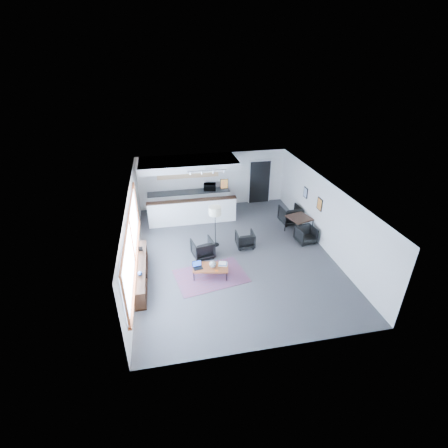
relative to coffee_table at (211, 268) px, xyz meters
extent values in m
cube|color=#474749|center=(1.04, 1.22, -0.36)|extent=(7.00, 9.00, 0.01)
cube|color=white|center=(1.04, 1.22, 2.25)|extent=(7.00, 9.00, 0.01)
cube|color=silver|center=(1.04, 5.72, 0.95)|extent=(7.00, 0.01, 2.60)
cube|color=silver|center=(1.04, -3.29, 0.95)|extent=(7.00, 0.01, 2.60)
cube|color=silver|center=(-2.47, 1.22, 0.95)|extent=(0.01, 9.00, 2.60)
cube|color=silver|center=(4.54, 1.22, 0.95)|extent=(0.01, 9.00, 2.60)
cube|color=#8CBFFF|center=(-2.43, 0.32, 1.15)|extent=(0.02, 5.80, 1.55)
cube|color=brown|center=(-2.40, 0.32, 0.35)|extent=(0.10, 5.95, 0.06)
cube|color=brown|center=(-2.41, 0.32, 1.95)|extent=(0.06, 5.95, 0.06)
cube|color=brown|center=(-2.41, -2.58, 1.15)|extent=(0.06, 0.06, 1.60)
cube|color=brown|center=(-2.41, 0.32, 1.15)|extent=(0.06, 0.06, 1.60)
cube|color=brown|center=(-2.41, 3.22, 1.15)|extent=(0.06, 0.06, 1.60)
cube|color=#311C11|center=(-2.26, 0.22, 0.27)|extent=(0.35, 3.00, 0.05)
cube|color=#311C11|center=(-2.26, 0.22, -0.30)|extent=(0.35, 3.00, 0.05)
cube|color=#311C11|center=(-2.26, -1.23, -0.02)|extent=(0.33, 0.04, 0.55)
cube|color=#311C11|center=(-2.26, 0.22, -0.02)|extent=(0.33, 0.04, 0.55)
cube|color=#311C11|center=(-2.26, 1.67, -0.02)|extent=(0.33, 0.04, 0.55)
cube|color=#3359A5|center=(-2.26, -1.08, -0.18)|extent=(0.18, 0.04, 0.20)
cube|color=silver|center=(-2.26, -0.91, -0.17)|extent=(0.18, 0.04, 0.22)
cube|color=maroon|center=(-2.26, -0.74, -0.16)|extent=(0.18, 0.04, 0.24)
cube|color=#311C11|center=(-2.26, -0.57, -0.18)|extent=(0.18, 0.04, 0.20)
cube|color=#3359A5|center=(-2.26, -0.40, -0.17)|extent=(0.18, 0.04, 0.22)
cube|color=silver|center=(-2.26, -0.23, -0.16)|extent=(0.18, 0.04, 0.24)
cube|color=maroon|center=(-2.26, -0.06, -0.18)|extent=(0.18, 0.04, 0.20)
cube|color=#311C11|center=(-2.26, 0.11, -0.17)|extent=(0.18, 0.04, 0.22)
cube|color=#3359A5|center=(-2.26, 0.28, -0.16)|extent=(0.18, 0.03, 0.24)
cube|color=silver|center=(-2.26, 0.45, -0.18)|extent=(0.18, 0.03, 0.20)
cube|color=maroon|center=(-2.26, 0.62, -0.17)|extent=(0.18, 0.03, 0.22)
cube|color=#311C11|center=(-2.26, 0.79, -0.16)|extent=(0.18, 0.04, 0.24)
cube|color=black|center=(-2.26, 1.02, 0.38)|extent=(0.14, 0.02, 0.18)
sphere|color=#264C99|center=(-2.24, -0.38, 0.36)|extent=(0.14, 0.14, 0.14)
cube|color=white|center=(-0.16, 3.92, 0.20)|extent=(3.80, 0.25, 1.10)
cube|color=#311C11|center=(-0.16, 3.92, 0.76)|extent=(3.85, 0.32, 0.04)
cube|color=white|center=(-0.16, 5.37, 0.10)|extent=(3.80, 0.60, 0.90)
cube|color=#2D2D2D|center=(-0.16, 5.37, 0.56)|extent=(3.82, 0.62, 0.04)
cube|color=tan|center=(-0.16, 5.52, 1.60)|extent=(2.80, 0.35, 0.70)
cube|color=white|center=(-0.16, 4.82, 2.10)|extent=(4.20, 1.80, 0.30)
cube|color=black|center=(1.24, 3.93, 1.40)|extent=(0.35, 0.03, 0.45)
cube|color=orange|center=(1.24, 3.91, 1.40)|extent=(0.30, 0.01, 0.40)
cube|color=black|center=(3.34, 5.64, 0.70)|extent=(1.00, 0.12, 2.10)
cube|color=white|center=(2.82, 5.65, 0.70)|extent=(0.06, 0.10, 2.10)
cube|color=white|center=(3.86, 5.65, 0.70)|extent=(0.06, 0.10, 2.10)
cube|color=white|center=(3.34, 5.65, 1.77)|extent=(1.10, 0.10, 0.06)
cube|color=silver|center=(0.44, 3.42, 2.21)|extent=(1.60, 0.04, 0.04)
cylinder|color=silver|center=(-0.21, 3.42, 2.13)|extent=(0.07, 0.07, 0.09)
cylinder|color=silver|center=(0.24, 3.42, 2.13)|extent=(0.07, 0.07, 0.09)
cylinder|color=silver|center=(0.69, 3.42, 2.13)|extent=(0.07, 0.07, 0.09)
cylinder|color=silver|center=(1.14, 3.42, 2.13)|extent=(0.07, 0.07, 0.09)
cube|color=black|center=(4.51, 1.62, 1.20)|extent=(0.03, 0.38, 0.48)
cube|color=orange|center=(4.49, 1.62, 1.20)|extent=(0.00, 0.32, 0.42)
cube|color=black|center=(4.51, 2.92, 1.15)|extent=(0.03, 0.34, 0.44)
cube|color=#859FC5|center=(4.49, 2.92, 1.15)|extent=(0.00, 0.28, 0.38)
cube|color=#61344C|center=(0.00, 0.00, -0.35)|extent=(2.55, 1.96, 0.01)
cube|color=brown|center=(0.00, 0.00, 0.01)|extent=(1.27, 0.85, 0.04)
cube|color=black|center=(-0.58, -0.16, -0.18)|extent=(0.03, 0.03, 0.34)
cube|color=black|center=(-0.47, 0.37, -0.18)|extent=(0.03, 0.03, 0.34)
cube|color=black|center=(0.47, -0.37, -0.18)|extent=(0.03, 0.03, 0.34)
cube|color=black|center=(0.58, 0.16, -0.18)|extent=(0.03, 0.03, 0.34)
cube|color=black|center=(-0.05, -0.26, -0.02)|extent=(1.09, 0.25, 0.03)
cube|color=black|center=(0.05, 0.26, -0.02)|extent=(1.09, 0.25, 0.03)
cube|color=black|center=(-0.42, 0.00, 0.04)|extent=(0.34, 0.28, 0.02)
cube|color=black|center=(-0.44, 0.11, 0.15)|extent=(0.31, 0.11, 0.20)
cube|color=blue|center=(-0.44, 0.11, 0.15)|extent=(0.28, 0.09, 0.17)
sphere|color=gray|center=(0.07, -0.03, 0.15)|extent=(0.23, 0.23, 0.23)
cube|color=silver|center=(0.43, 0.04, 0.05)|extent=(0.35, 0.31, 0.03)
cube|color=#3359A5|center=(0.43, 0.04, 0.08)|extent=(0.32, 0.29, 0.03)
cube|color=silver|center=(0.41, 0.02, 0.11)|extent=(0.29, 0.26, 0.03)
cube|color=#E5590C|center=(0.16, -0.25, 0.03)|extent=(0.10, 0.10, 0.01)
imported|color=black|center=(-0.10, 1.25, 0.02)|extent=(0.85, 0.82, 0.75)
imported|color=black|center=(1.60, 1.61, -0.01)|extent=(0.68, 0.64, 0.69)
cylinder|color=black|center=(0.50, 1.94, -0.34)|extent=(0.36, 0.36, 0.03)
cylinder|color=black|center=(0.50, 1.94, 0.37)|extent=(0.03, 0.03, 1.38)
cylinder|color=beige|center=(0.50, 1.94, 1.13)|extent=(0.58, 0.58, 0.31)
cube|color=#311C11|center=(4.04, 2.21, 0.36)|extent=(1.07, 1.07, 0.04)
cylinder|color=black|center=(3.77, 1.74, 0.00)|extent=(0.05, 0.05, 0.69)
cylinder|color=black|center=(3.56, 2.48, 0.00)|extent=(0.05, 0.05, 0.69)
cylinder|color=black|center=(4.51, 1.95, 0.00)|extent=(0.05, 0.05, 0.69)
cylinder|color=black|center=(4.30, 2.69, 0.00)|extent=(0.05, 0.05, 0.69)
imported|color=black|center=(4.04, 1.48, -0.05)|extent=(0.66, 0.63, 0.60)
imported|color=black|center=(4.04, 3.16, 0.01)|extent=(0.76, 0.72, 0.73)
imported|color=black|center=(0.82, 5.37, 0.77)|extent=(0.60, 0.40, 0.38)
camera|label=1|loc=(-1.26, -8.76, 6.34)|focal=26.00mm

